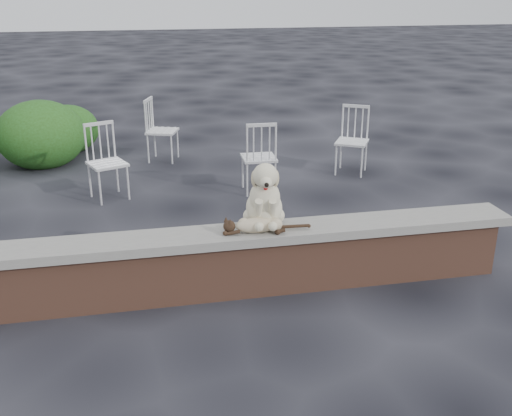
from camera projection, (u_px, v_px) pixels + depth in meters
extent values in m
plane|color=black|center=(168.00, 298.00, 5.15)|extent=(60.00, 60.00, 0.00)
cube|color=brown|center=(167.00, 273.00, 5.06)|extent=(6.00, 0.30, 0.50)
cube|color=slate|center=(165.00, 241.00, 4.96)|extent=(6.20, 0.40, 0.08)
ellipsoid|color=#244714|center=(41.00, 135.00, 8.71)|extent=(1.28, 1.17, 1.01)
ellipsoid|color=#244714|center=(68.00, 129.00, 9.50)|extent=(0.98, 0.89, 0.77)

